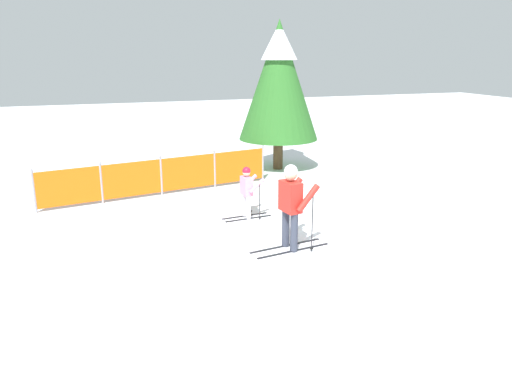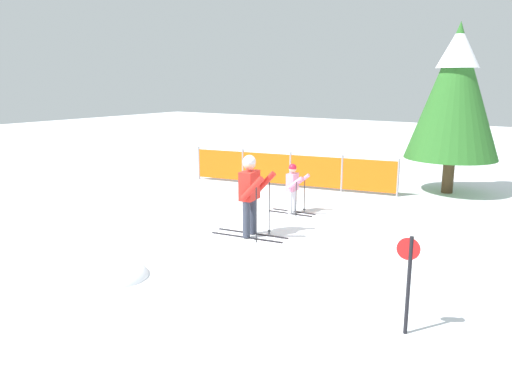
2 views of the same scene
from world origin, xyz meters
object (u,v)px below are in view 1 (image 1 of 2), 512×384
skier_child (247,188)px  safety_fence (161,176)px  skier_adult (291,200)px  conifer_far (279,79)px

skier_child → safety_fence: size_ratio=0.19×
skier_adult → skier_child: skier_adult is taller
skier_adult → safety_fence: size_ratio=0.27×
skier_adult → skier_child: bearing=86.6°
skier_child → safety_fence: bearing=115.9°
skier_child → conifer_far: 5.50m
skier_child → safety_fence: (-1.56, 2.53, -0.17)m
skier_adult → conifer_far: size_ratio=0.36×
skier_adult → conifer_far: (2.27, 6.46, 1.88)m
skier_adult → conifer_far: 7.10m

